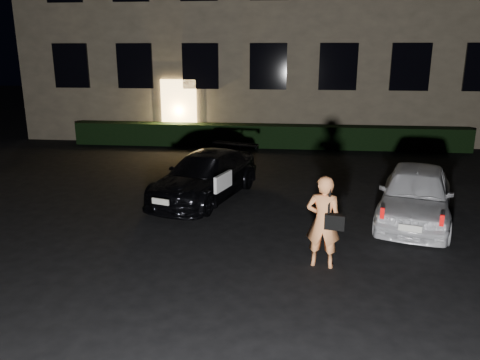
# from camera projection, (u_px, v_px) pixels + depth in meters

# --- Properties ---
(ground) EXTENTS (80.00, 80.00, 0.00)m
(ground) POSITION_uv_depth(u_px,v_px,m) (231.00, 269.00, 7.96)
(ground) COLOR black
(ground) RESTS_ON ground
(hedge) EXTENTS (15.00, 0.70, 0.85)m
(hedge) POSITION_uv_depth(u_px,v_px,m) (266.00, 136.00, 17.90)
(hedge) COLOR black
(hedge) RESTS_ON ground
(sedan) EXTENTS (2.68, 4.18, 1.13)m
(sedan) POSITION_uv_depth(u_px,v_px,m) (205.00, 176.00, 11.67)
(sedan) COLOR black
(sedan) RESTS_ON ground
(hatch) EXTENTS (2.39, 3.86, 1.23)m
(hatch) POSITION_uv_depth(u_px,v_px,m) (416.00, 194.00, 10.04)
(hatch) COLOR white
(hatch) RESTS_ON ground
(man) EXTENTS (0.68, 0.49, 1.61)m
(man) POSITION_uv_depth(u_px,v_px,m) (324.00, 222.00, 7.86)
(man) COLOR #F49253
(man) RESTS_ON ground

